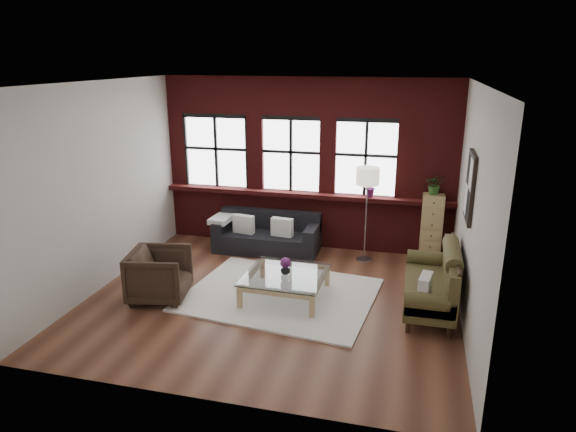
% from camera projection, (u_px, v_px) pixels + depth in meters
% --- Properties ---
extents(floor, '(5.50, 5.50, 0.00)m').
position_uv_depth(floor, '(272.00, 299.00, 7.84)').
color(floor, '#562E1F').
rests_on(floor, ground).
extents(ceiling, '(5.50, 5.50, 0.00)m').
position_uv_depth(ceiling, '(270.00, 83.00, 6.89)').
color(ceiling, white).
rests_on(ceiling, ground).
extents(wall_back, '(5.50, 0.00, 5.50)m').
position_uv_depth(wall_back, '(307.00, 164.00, 9.68)').
color(wall_back, beige).
rests_on(wall_back, ground).
extents(wall_front, '(5.50, 0.00, 5.50)m').
position_uv_depth(wall_front, '(202.00, 263.00, 5.05)').
color(wall_front, beige).
rests_on(wall_front, ground).
extents(wall_left, '(0.00, 5.00, 5.00)m').
position_uv_depth(wall_left, '(102.00, 186.00, 8.00)').
color(wall_left, beige).
rests_on(wall_left, ground).
extents(wall_right, '(0.00, 5.00, 5.00)m').
position_uv_depth(wall_right, '(473.00, 211.00, 6.73)').
color(wall_right, beige).
rests_on(wall_right, ground).
extents(brick_backwall, '(5.50, 0.12, 3.20)m').
position_uv_depth(brick_backwall, '(307.00, 164.00, 9.62)').
color(brick_backwall, '#571414').
rests_on(brick_backwall, floor).
extents(sill_ledge, '(5.50, 0.30, 0.08)m').
position_uv_depth(sill_ledge, '(305.00, 194.00, 9.71)').
color(sill_ledge, '#571414').
rests_on(sill_ledge, brick_backwall).
extents(window_left, '(1.38, 0.10, 1.50)m').
position_uv_depth(window_left, '(217.00, 152.00, 10.01)').
color(window_left, black).
rests_on(window_left, brick_backwall).
extents(window_mid, '(1.38, 0.10, 1.50)m').
position_uv_depth(window_mid, '(291.00, 156.00, 9.66)').
color(window_mid, black).
rests_on(window_mid, brick_backwall).
extents(window_right, '(1.38, 0.10, 1.50)m').
position_uv_depth(window_right, '(366.00, 159.00, 9.33)').
color(window_right, black).
rests_on(window_right, brick_backwall).
extents(wall_poster, '(0.05, 0.74, 0.94)m').
position_uv_depth(wall_poster, '(470.00, 187.00, 6.94)').
color(wall_poster, black).
rests_on(wall_poster, wall_right).
extents(shag_rug, '(3.04, 2.51, 0.03)m').
position_uv_depth(shag_rug, '(280.00, 294.00, 7.94)').
color(shag_rug, white).
rests_on(shag_rug, floor).
extents(dark_sofa, '(1.95, 0.79, 0.70)m').
position_uv_depth(dark_sofa, '(267.00, 234.00, 9.64)').
color(dark_sofa, black).
rests_on(dark_sofa, floor).
extents(pillow_a, '(0.42, 0.21, 0.34)m').
position_uv_depth(pillow_a, '(244.00, 224.00, 9.59)').
color(pillow_a, silver).
rests_on(pillow_a, dark_sofa).
extents(pillow_b, '(0.41, 0.19, 0.34)m').
position_uv_depth(pillow_b, '(282.00, 227.00, 9.42)').
color(pillow_b, silver).
rests_on(pillow_b, dark_sofa).
extents(vintage_settee, '(0.79, 1.77, 0.94)m').
position_uv_depth(vintage_settee, '(430.00, 279.00, 7.39)').
color(vintage_settee, '#474021').
rests_on(vintage_settee, floor).
extents(pillow_settee, '(0.20, 0.40, 0.34)m').
position_uv_depth(pillow_settee, '(425.00, 287.00, 6.87)').
color(pillow_settee, silver).
rests_on(pillow_settee, vintage_settee).
extents(armchair, '(1.00, 0.98, 0.78)m').
position_uv_depth(armchair, '(160.00, 275.00, 7.73)').
color(armchair, black).
rests_on(armchair, floor).
extents(coffee_table, '(1.23, 1.23, 0.40)m').
position_uv_depth(coffee_table, '(285.00, 286.00, 7.82)').
color(coffee_table, tan).
rests_on(coffee_table, shag_rug).
extents(vase, '(0.17, 0.17, 0.15)m').
position_uv_depth(vase, '(285.00, 269.00, 7.74)').
color(vase, '#B2B2B2').
rests_on(vase, coffee_table).
extents(flowers, '(0.16, 0.16, 0.16)m').
position_uv_depth(flowers, '(285.00, 263.00, 7.70)').
color(flowers, '#6A2468').
rests_on(flowers, vase).
extents(drawer_chest, '(0.37, 0.37, 1.22)m').
position_uv_depth(drawer_chest, '(431.00, 227.00, 9.21)').
color(drawer_chest, tan).
rests_on(drawer_chest, floor).
extents(potted_plant_top, '(0.33, 0.29, 0.36)m').
position_uv_depth(potted_plant_top, '(435.00, 184.00, 8.97)').
color(potted_plant_top, '#2D5923').
rests_on(potted_plant_top, drawer_chest).
extents(floor_lamp, '(0.40, 0.40, 1.86)m').
position_uv_depth(floor_lamp, '(366.00, 211.00, 9.05)').
color(floor_lamp, '#A5A5A8').
rests_on(floor_lamp, floor).
extents(sill_plant, '(0.21, 0.17, 0.38)m').
position_uv_depth(sill_plant, '(372.00, 187.00, 9.33)').
color(sill_plant, '#6A2468').
rests_on(sill_plant, sill_ledge).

